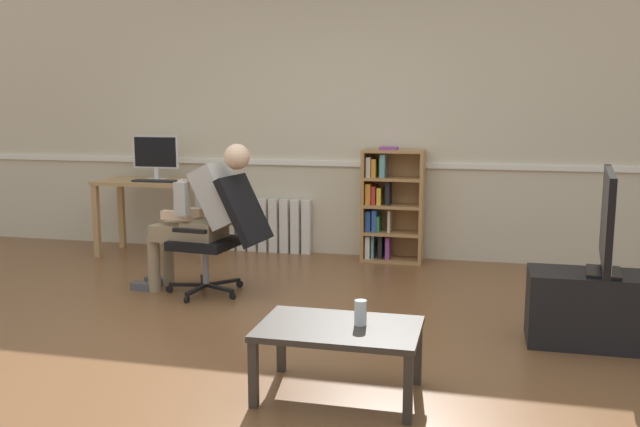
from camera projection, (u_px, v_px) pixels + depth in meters
name	position (u px, v px, depth m)	size (l,w,h in m)	color
ground_plane	(267.00, 340.00, 4.35)	(18.00, 18.00, 0.00)	brown
back_wall	(348.00, 120.00, 6.68)	(12.00, 0.13, 2.70)	beige
computer_desk	(160.00, 192.00, 6.73)	(1.22, 0.56, 0.76)	tan
imac_monitor	(156.00, 154.00, 6.76)	(0.49, 0.14, 0.44)	silver
keyboard	(155.00, 181.00, 6.57)	(0.43, 0.12, 0.02)	black
computer_mouse	(182.00, 181.00, 6.52)	(0.06, 0.10, 0.03)	white
bookshelf	(388.00, 205.00, 6.50)	(0.59, 0.29, 1.10)	#AD7F4C
radiator	(268.00, 225.00, 6.93)	(0.90, 0.08, 0.55)	white
office_chair	(223.00, 231.00, 5.31)	(0.85, 0.62, 0.96)	black
person_seated	(202.00, 213.00, 5.35)	(1.04, 0.42, 1.21)	#937F60
tv_stand	(601.00, 310.00, 4.23)	(0.89, 0.40, 0.46)	black
tv_screen	(607.00, 220.00, 4.14)	(0.24, 0.97, 0.64)	black
coffee_table	(339.00, 334.00, 3.48)	(0.83, 0.54, 0.38)	#332D28
drinking_glass	(360.00, 313.00, 3.48)	(0.06, 0.06, 0.13)	silver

